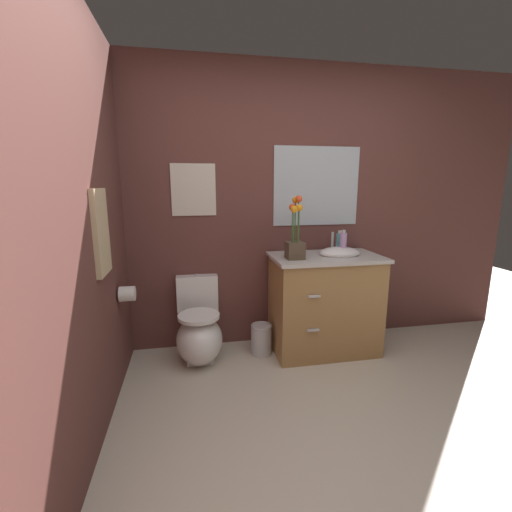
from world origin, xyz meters
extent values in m
plane|color=beige|center=(0.00, 0.00, 0.00)|extent=(9.13, 9.13, 0.00)
cube|color=brown|center=(0.20, 1.77, 1.25)|extent=(4.26, 0.05, 2.50)
cube|color=brown|center=(-1.39, 0.52, 1.25)|extent=(0.05, 4.88, 2.50)
ellipsoid|color=white|center=(-0.78, 1.42, 0.20)|extent=(0.38, 0.48, 0.40)
cube|color=white|center=(-0.78, 1.47, 0.09)|extent=(0.22, 0.26, 0.18)
cube|color=white|center=(-0.78, 1.71, 0.52)|extent=(0.36, 0.13, 0.32)
cylinder|color=white|center=(-0.78, 1.40, 0.42)|extent=(0.34, 0.34, 0.03)
cylinder|color=#B7B7BC|center=(-0.78, 1.71, 0.68)|extent=(0.04, 0.04, 0.02)
cube|color=#9E7242|center=(0.31, 1.44, 0.42)|extent=(0.90, 0.52, 0.84)
cube|color=#BCB7B2|center=(0.31, 1.44, 0.85)|extent=(0.94, 0.56, 0.03)
ellipsoid|color=white|center=(0.43, 1.44, 0.89)|extent=(0.36, 0.26, 0.10)
cylinder|color=#B7B7BC|center=(0.43, 1.60, 0.96)|extent=(0.02, 0.02, 0.18)
cube|color=#B7B7BC|center=(0.11, 1.17, 0.60)|extent=(0.10, 0.02, 0.02)
cube|color=#B7B7BC|center=(0.11, 1.17, 0.32)|extent=(0.10, 0.02, 0.02)
cube|color=#4C3D2D|center=(0.01, 1.37, 0.94)|extent=(0.14, 0.14, 0.14)
cylinder|color=#386B2D|center=(0.03, 1.37, 1.18)|extent=(0.01, 0.01, 0.35)
sphere|color=#EA4C23|center=(0.03, 1.37, 1.35)|extent=(0.06, 0.06, 0.06)
cylinder|color=#386B2D|center=(0.02, 1.41, 1.18)|extent=(0.01, 0.01, 0.34)
sphere|color=orange|center=(0.02, 1.41, 1.35)|extent=(0.06, 0.06, 0.06)
cylinder|color=#386B2D|center=(-0.01, 1.40, 1.15)|extent=(0.01, 0.01, 0.28)
sphere|color=#EA4C23|center=(-0.01, 1.40, 1.29)|extent=(0.06, 0.06, 0.06)
cylinder|color=#386B2D|center=(-0.01, 1.34, 1.14)|extent=(0.01, 0.01, 0.27)
sphere|color=orange|center=(-0.01, 1.34, 1.27)|extent=(0.06, 0.06, 0.06)
cylinder|color=#386B2D|center=(0.03, 1.33, 1.15)|extent=(0.01, 0.01, 0.28)
sphere|color=orange|center=(0.03, 1.33, 1.29)|extent=(0.06, 0.06, 0.06)
cylinder|color=teal|center=(0.48, 1.55, 0.96)|extent=(0.06, 0.06, 0.17)
cylinder|color=#B7B7BC|center=(0.48, 1.55, 1.05)|extent=(0.03, 0.03, 0.02)
cylinder|color=#B28CBF|center=(0.46, 1.43, 0.97)|extent=(0.06, 0.06, 0.19)
cylinder|color=#B7B7BC|center=(0.46, 1.43, 1.08)|extent=(0.03, 0.03, 0.02)
cylinder|color=#B7B7BC|center=(-0.25, 1.46, 0.13)|extent=(0.18, 0.18, 0.26)
torus|color=#B7B7BC|center=(-0.25, 1.46, 0.27)|extent=(0.18, 0.18, 0.01)
cube|color=beige|center=(-0.78, 1.74, 1.42)|extent=(0.37, 0.01, 0.44)
cube|color=#B2BCC6|center=(0.31, 1.74, 1.45)|extent=(0.80, 0.01, 0.70)
cube|color=tan|center=(-1.35, 0.91, 1.19)|extent=(0.03, 0.28, 0.52)
cylinder|color=white|center=(-1.30, 1.27, 0.68)|extent=(0.11, 0.11, 0.11)
camera|label=1|loc=(-0.83, -1.29, 1.47)|focal=24.20mm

